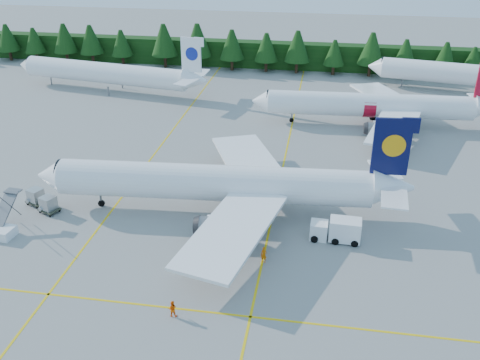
% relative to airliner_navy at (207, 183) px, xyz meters
% --- Properties ---
extents(ground, '(320.00, 320.00, 0.00)m').
position_rel_airliner_navy_xyz_m(ground, '(2.07, -12.44, -3.92)').
color(ground, '#999894').
rests_on(ground, ground).
extents(taxi_stripe_a, '(0.25, 120.00, 0.01)m').
position_rel_airliner_navy_xyz_m(taxi_stripe_a, '(-11.93, 7.56, -3.91)').
color(taxi_stripe_a, yellow).
rests_on(taxi_stripe_a, ground).
extents(taxi_stripe_b, '(0.25, 120.00, 0.01)m').
position_rel_airliner_navy_xyz_m(taxi_stripe_b, '(8.07, 7.56, -3.91)').
color(taxi_stripe_b, yellow).
rests_on(taxi_stripe_b, ground).
extents(taxi_stripe_cross, '(80.00, 0.25, 0.01)m').
position_rel_airliner_navy_xyz_m(taxi_stripe_cross, '(2.07, -18.44, -3.91)').
color(taxi_stripe_cross, yellow).
rests_on(taxi_stripe_cross, ground).
extents(treeline_hedge, '(220.00, 4.00, 6.00)m').
position_rel_airliner_navy_xyz_m(treeline_hedge, '(2.07, 69.56, -0.92)').
color(treeline_hedge, black).
rests_on(treeline_hedge, ground).
extents(airliner_navy, '(44.80, 36.77, 13.02)m').
position_rel_airliner_navy_xyz_m(airliner_navy, '(0.00, 0.00, 0.00)').
color(airliner_navy, white).
rests_on(airliner_navy, ground).
extents(airliner_red, '(41.05, 33.73, 11.93)m').
position_rel_airliner_navy_xyz_m(airliner_red, '(20.34, 33.85, -0.33)').
color(airliner_red, white).
rests_on(airliner_red, ground).
extents(airliner_far_left, '(42.19, 10.61, 12.34)m').
position_rel_airliner_navy_xyz_m(airliner_far_left, '(-32.74, 45.58, -0.05)').
color(airliner_far_left, white).
rests_on(airliner_far_left, ground).
extents(airliner_far_right, '(42.60, 11.45, 12.49)m').
position_rel_airliner_navy_xyz_m(airliner_far_right, '(41.71, 56.02, 0.00)').
color(airliner_far_right, white).
rests_on(airliner_far_right, ground).
extents(service_truck, '(5.70, 2.27, 2.72)m').
position_rel_airliner_navy_xyz_m(service_truck, '(15.70, -4.02, -2.57)').
color(service_truck, silver).
rests_on(service_truck, ground).
extents(uld_pair, '(5.42, 4.20, 1.81)m').
position_rel_airliner_navy_xyz_m(uld_pair, '(-20.65, -2.70, -2.70)').
color(uld_pair, '#353929').
rests_on(uld_pair, ground).
extents(crew_a, '(0.73, 0.54, 1.84)m').
position_rel_airliner_navy_xyz_m(crew_a, '(8.21, -9.66, -2.99)').
color(crew_a, '#DE6204').
rests_on(crew_a, ground).
extents(crew_b, '(0.89, 0.73, 1.69)m').
position_rel_airliner_navy_xyz_m(crew_b, '(0.95, -19.47, -3.07)').
color(crew_b, '#FF5C05').
rests_on(crew_b, ground).
extents(crew_c, '(0.60, 0.77, 1.65)m').
position_rel_airliner_navy_xyz_m(crew_c, '(1.29, -6.31, -3.09)').
color(crew_c, orange).
rests_on(crew_c, ground).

